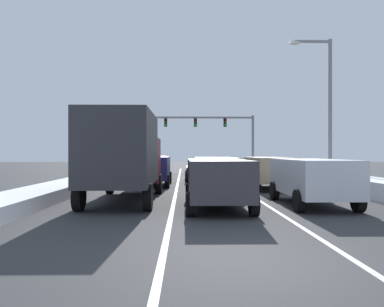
# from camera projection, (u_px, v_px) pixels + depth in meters

# --- Properties ---
(ground_plane) EXTENTS (120.00, 120.00, 0.00)m
(ground_plane) POSITION_uv_depth(u_px,v_px,m) (207.00, 187.00, 21.90)
(ground_plane) COLOR #333335
(lane_stripe_between_right_lane_and_center_lane) EXTENTS (0.14, 42.16, 0.01)m
(lane_stripe_between_right_lane_and_center_lane) POSITION_uv_depth(u_px,v_px,m) (230.00, 182.00, 25.76)
(lane_stripe_between_right_lane_and_center_lane) COLOR silver
(lane_stripe_between_right_lane_and_center_lane) RESTS_ON ground
(lane_stripe_between_center_lane_and_left_lane) EXTENTS (0.14, 42.16, 0.01)m
(lane_stripe_between_center_lane_and_left_lane) POSITION_uv_depth(u_px,v_px,m) (178.00, 182.00, 25.69)
(lane_stripe_between_center_lane_and_left_lane) COLOR silver
(lane_stripe_between_center_lane_and_left_lane) RESTS_ON ground
(snow_bank_right_shoulder) EXTENTS (1.82, 42.16, 0.75)m
(snow_bank_right_shoulder) POSITION_uv_depth(u_px,v_px,m) (310.00, 176.00, 25.87)
(snow_bank_right_shoulder) COLOR white
(snow_bank_right_shoulder) RESTS_ON ground
(snow_bank_left_shoulder) EXTENTS (1.92, 42.16, 0.50)m
(snow_bank_left_shoulder) POSITION_uv_depth(u_px,v_px,m) (97.00, 178.00, 25.58)
(snow_bank_left_shoulder) COLOR white
(snow_bank_left_shoulder) RESTS_ON ground
(suv_white_right_lane_nearest) EXTENTS (2.16, 4.90, 1.67)m
(suv_white_right_lane_nearest) POSITION_uv_depth(u_px,v_px,m) (311.00, 177.00, 14.19)
(suv_white_right_lane_nearest) COLOR silver
(suv_white_right_lane_nearest) RESTS_ON ground
(suv_tan_right_lane_second) EXTENTS (2.16, 4.90, 1.67)m
(suv_tan_right_lane_second) POSITION_uv_depth(u_px,v_px,m) (269.00, 170.00, 20.80)
(suv_tan_right_lane_second) COLOR #937F60
(suv_tan_right_lane_second) RESTS_ON ground
(sedan_green_right_lane_third) EXTENTS (2.00, 4.50, 1.51)m
(sedan_green_right_lane_third) POSITION_uv_depth(u_px,v_px,m) (254.00, 169.00, 27.63)
(sedan_green_right_lane_third) COLOR #1E5633
(sedan_green_right_lane_third) RESTS_ON ground
(suv_charcoal_center_lane_nearest) EXTENTS (2.16, 4.90, 1.67)m
(suv_charcoal_center_lane_nearest) POSITION_uv_depth(u_px,v_px,m) (217.00, 179.00, 13.42)
(suv_charcoal_center_lane_nearest) COLOR #38383D
(suv_charcoal_center_lane_nearest) RESTS_ON ground
(suv_gray_center_lane_second) EXTENTS (2.16, 4.90, 1.67)m
(suv_gray_center_lane_second) POSITION_uv_depth(u_px,v_px,m) (215.00, 171.00, 19.46)
(suv_gray_center_lane_second) COLOR slate
(suv_gray_center_lane_second) RESTS_ON ground
(sedan_black_center_lane_third) EXTENTS (2.00, 4.50, 1.51)m
(sedan_black_center_lane_third) POSITION_uv_depth(u_px,v_px,m) (200.00, 170.00, 26.03)
(sedan_black_center_lane_third) COLOR black
(sedan_black_center_lane_third) RESTS_ON ground
(box_truck_left_lane_nearest) EXTENTS (2.53, 7.20, 3.36)m
(box_truck_left_lane_nearest) POSITION_uv_depth(u_px,v_px,m) (125.00, 153.00, 15.24)
(box_truck_left_lane_nearest) COLOR maroon
(box_truck_left_lane_nearest) RESTS_ON ground
(suv_navy_left_lane_second) EXTENTS (2.16, 4.90, 1.67)m
(suv_navy_left_lane_second) POSITION_uv_depth(u_px,v_px,m) (152.00, 168.00, 22.81)
(suv_navy_left_lane_second) COLOR navy
(suv_navy_left_lane_second) RESTS_ON ground
(suv_red_left_lane_third) EXTENTS (2.16, 4.90, 1.67)m
(suv_red_left_lane_third) POSITION_uv_depth(u_px,v_px,m) (154.00, 165.00, 29.57)
(suv_red_left_lane_third) COLOR maroon
(suv_red_left_lane_third) RESTS_ON ground
(traffic_light_gantry) EXTENTS (14.00, 0.47, 6.20)m
(traffic_light_gantry) POSITION_uv_depth(u_px,v_px,m) (207.00, 127.00, 44.89)
(traffic_light_gantry) COLOR slate
(traffic_light_gantry) RESTS_ON ground
(street_lamp_right_mid) EXTENTS (2.66, 0.36, 8.85)m
(street_lamp_right_mid) POSITION_uv_depth(u_px,v_px,m) (325.00, 98.00, 23.95)
(street_lamp_right_mid) COLOR gray
(street_lamp_right_mid) RESTS_ON ground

